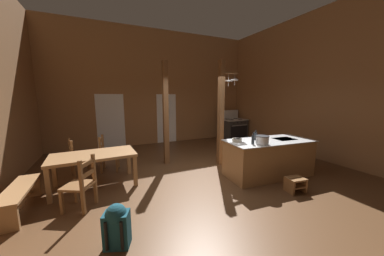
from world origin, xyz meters
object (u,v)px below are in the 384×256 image
at_px(stove_range, 233,129).
at_px(stockpot_on_counter, 262,140).
at_px(dining_table, 94,158).
at_px(ladderback_chair_near_window, 78,158).
at_px(bottle_short_on_counter, 255,136).
at_px(kitchen_island, 268,158).
at_px(ladderback_chair_at_table_end, 81,184).
at_px(mixing_bowl_on_counter, 237,140).
at_px(bench_along_left_wall, 19,195).
at_px(backpack, 117,224).
at_px(bottle_tall_on_counter, 253,139).
at_px(ladderback_chair_by_post, 108,154).
at_px(step_stool, 295,183).

relative_size(stove_range, stockpot_on_counter, 3.64).
xyz_separation_m(stove_range, dining_table, (-5.67, -2.70, 0.17)).
xyz_separation_m(ladderback_chair_near_window, bottle_short_on_counter, (4.03, -1.76, 0.55)).
bearing_deg(kitchen_island, stockpot_on_counter, -152.87).
bearing_deg(ladderback_chair_at_table_end, stove_range, 31.44).
distance_m(mixing_bowl_on_counter, bottle_short_on_counter, 0.55).
xyz_separation_m(ladderback_chair_at_table_end, bench_along_left_wall, (-0.97, 0.33, -0.15)).
bearing_deg(backpack, stockpot_on_counter, 13.07).
bearing_deg(ladderback_chair_at_table_end, bottle_tall_on_counter, -6.22).
distance_m(ladderback_chair_near_window, bottle_tall_on_counter, 4.25).
relative_size(ladderback_chair_by_post, mixing_bowl_on_counter, 4.25).
xyz_separation_m(ladderback_chair_near_window, stockpot_on_counter, (3.85, -2.18, 0.55)).
height_order(kitchen_island, dining_table, kitchen_island).
height_order(ladderback_chair_near_window, bottle_tall_on_counter, bottle_tall_on_counter).
relative_size(stove_range, bench_along_left_wall, 1.03).
distance_m(kitchen_island, step_stool, 0.96).
relative_size(ladderback_chair_at_table_end, mixing_bowl_on_counter, 4.25).
distance_m(backpack, mixing_bowl_on_counter, 3.11).
distance_m(bench_along_left_wall, bottle_tall_on_counter, 4.55).
relative_size(ladderback_chair_at_table_end, bottle_short_on_counter, 3.90).
relative_size(dining_table, ladderback_chair_near_window, 1.84).
bearing_deg(bench_along_left_wall, kitchen_island, -6.30).
distance_m(step_stool, backpack, 3.50).
relative_size(kitchen_island, backpack, 3.74).
bearing_deg(mixing_bowl_on_counter, backpack, -157.33).
xyz_separation_m(stockpot_on_counter, mixing_bowl_on_counter, (-0.37, 0.44, -0.06)).
relative_size(ladderback_chair_by_post, bottle_short_on_counter, 3.90).
distance_m(ladderback_chair_at_table_end, stockpot_on_counter, 3.73).
bearing_deg(bottle_short_on_counter, dining_table, 165.64).
bearing_deg(kitchen_island, ladderback_chair_near_window, 155.80).
height_order(kitchen_island, stockpot_on_counter, stockpot_on_counter).
bearing_deg(ladderback_chair_by_post, step_stool, -40.12).
relative_size(ladderback_chair_at_table_end, bench_along_left_wall, 0.74).
bearing_deg(step_stool, bottle_short_on_counter, 97.26).
bearing_deg(kitchen_island, dining_table, 164.16).
bearing_deg(bottle_tall_on_counter, bottle_short_on_counter, 41.21).
distance_m(bottle_tall_on_counter, bottle_short_on_counter, 0.49).
bearing_deg(ladderback_chair_by_post, ladderback_chair_at_table_end, -105.05).
xyz_separation_m(kitchen_island, backpack, (-3.64, -0.98, -0.14)).
bearing_deg(stockpot_on_counter, stove_range, 61.51).
relative_size(step_stool, bottle_short_on_counter, 1.61).
relative_size(stove_range, bottle_tall_on_counter, 4.74).
relative_size(ladderback_chair_near_window, mixing_bowl_on_counter, 4.25).
distance_m(kitchen_island, bench_along_left_wall, 5.13).
bearing_deg(dining_table, ladderback_chair_at_table_end, -102.17).
bearing_deg(kitchen_island, stove_range, 65.58).
bearing_deg(stockpot_on_counter, ladderback_chair_at_table_end, 172.59).
xyz_separation_m(step_stool, dining_table, (-3.79, 2.02, 0.47)).
xyz_separation_m(ladderback_chair_by_post, bottle_tall_on_counter, (2.99, -2.18, 0.56)).
height_order(backpack, stockpot_on_counter, stockpot_on_counter).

